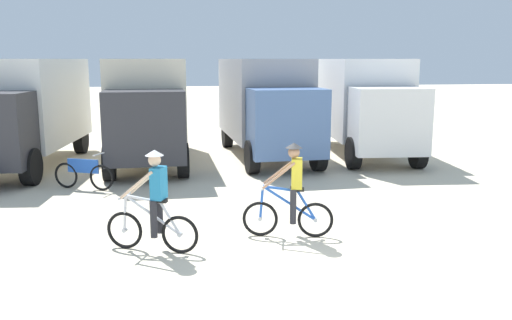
{
  "coord_description": "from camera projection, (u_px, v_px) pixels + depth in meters",
  "views": [
    {
      "loc": [
        -2.08,
        -7.95,
        3.34
      ],
      "look_at": [
        -0.45,
        3.77,
        1.1
      ],
      "focal_mm": 37.45,
      "sensor_mm": 36.0,
      "label": 1
    }
  ],
  "objects": [
    {
      "name": "ground_plane",
      "position": [
        316.0,
        269.0,
        8.64
      ],
      "size": [
        120.0,
        120.0,
        0.0
      ],
      "primitive_type": "plane",
      "color": "beige"
    },
    {
      "name": "box_truck_white_box",
      "position": [
        26.0,
        107.0,
        16.66
      ],
      "size": [
        2.92,
        6.92,
        3.35
      ],
      "color": "white",
      "rests_on": "ground"
    },
    {
      "name": "box_truck_cream_rv",
      "position": [
        147.0,
        105.0,
        17.4
      ],
      "size": [
        2.64,
        6.84,
        3.35
      ],
      "color": "beige",
      "rests_on": "ground"
    },
    {
      "name": "box_truck_grey_hauler",
      "position": [
        266.0,
        103.0,
        18.3
      ],
      "size": [
        2.78,
        6.88,
        3.35
      ],
      "color": "#9E9EA3",
      "rests_on": "ground"
    },
    {
      "name": "box_truck_avon_van",
      "position": [
        364.0,
        101.0,
        18.89
      ],
      "size": [
        2.78,
        6.88,
        3.35
      ],
      "color": "white",
      "rests_on": "ground"
    },
    {
      "name": "cyclist_orange_shirt",
      "position": [
        154.0,
        205.0,
        9.28
      ],
      "size": [
        1.63,
        0.76,
        1.82
      ],
      "color": "black",
      "rests_on": "ground"
    },
    {
      "name": "cyclist_cowboy_hat",
      "position": [
        291.0,
        194.0,
        10.05
      ],
      "size": [
        1.71,
        0.57,
        1.82
      ],
      "color": "black",
      "rests_on": "ground"
    },
    {
      "name": "bicycle_spare",
      "position": [
        84.0,
        174.0,
        13.85
      ],
      "size": [
        1.61,
        0.8,
        0.97
      ],
      "color": "black",
      "rests_on": "ground"
    }
  ]
}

